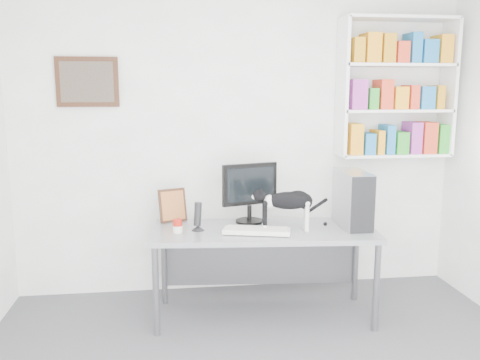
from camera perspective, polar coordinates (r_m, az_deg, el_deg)
The scene contains 11 objects.
room at distance 2.65m, azimuth 5.40°, elevation -0.52°, with size 4.01×4.01×2.70m.
bookshelf at distance 4.82m, azimuth 17.13°, elevation 9.84°, with size 1.03×0.28×1.24m, color white.
wall_art at distance 4.56m, azimuth -16.77°, elevation 10.50°, with size 0.52×0.04×0.42m, color #452316.
desk at distance 4.19m, azimuth 2.68°, elevation -10.39°, with size 1.77×0.69×0.74m, color slate.
monitor at distance 4.21m, azimuth 1.07°, elevation -1.43°, with size 0.48×0.23×0.51m, color black.
keyboard at distance 3.96m, azimuth 1.90°, elevation -5.70°, with size 0.52×0.20×0.04m, color silver.
pc_tower at distance 4.20m, azimuth 12.53°, elevation -2.11°, with size 0.20×0.45×0.45m, color #AEAEB3.
speaker at distance 4.02m, azimuth -4.76°, elevation -4.03°, with size 0.10×0.10×0.24m, color black.
leaning_print at distance 4.31m, azimuth -7.58°, elevation -2.76°, with size 0.23×0.09×0.29m, color #452316.
soup_can at distance 3.99m, azimuth -7.02°, elevation -5.15°, with size 0.07×0.07×0.11m, color #AB180E.
cat at distance 4.00m, azimuth 5.34°, elevation -3.42°, with size 0.53×0.14×0.33m, color black, non-canonical shape.
Camera 1 is at (-0.58, -2.54, 1.84)m, focal length 38.00 mm.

